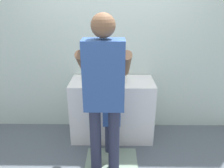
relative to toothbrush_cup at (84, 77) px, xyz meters
The scene contains 9 objects.
ground_plane 1.04m from the toothbrush_cup, 40.34° to the right, with size 14.00×14.00×0.00m, color slate.
back_wall 0.65m from the toothbrush_cup, 37.75° to the left, with size 4.40×0.08×2.70m.
vanity_cabinet 0.62m from the toothbrush_cup, ahead, with size 1.14×0.54×0.87m, color white.
sink_basin 0.38m from the toothbrush_cup, ahead, with size 0.39×0.39×0.11m.
faucet 0.43m from the toothbrush_cup, 26.22° to the left, with size 0.18×0.14×0.18m.
toothbrush_cup is the anchor object (origin of this frame).
bath_mat 1.14m from the toothbrush_cup, 56.38° to the right, with size 0.64×0.40×0.02m, color gray.
child_toddler 0.67m from the toothbrush_cup, 48.08° to the right, with size 0.29×0.29×0.94m.
adult_parent 0.80m from the toothbrush_cup, 66.99° to the right, with size 0.56×0.58×1.80m.
Camera 1 is at (0.04, -2.48, 1.90)m, focal length 34.89 mm.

